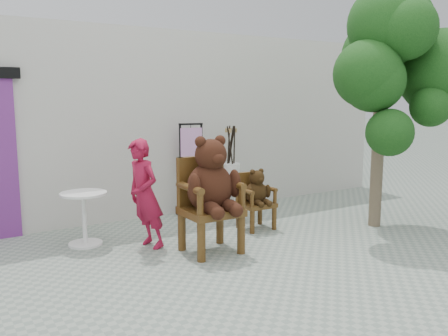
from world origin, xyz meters
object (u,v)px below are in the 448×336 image
Objects in this scene: display_stand at (191,180)px; stool_bucket at (231,173)px; chair_big at (210,187)px; tree at (399,56)px; chair_small at (256,194)px; cafe_table at (84,212)px; person at (145,194)px.

display_stand is 1.04× the size of stool_bucket.
tree reaches higher than chair_big.
chair_big is 1.01× the size of stool_bucket.
cafe_table is at bearing 167.36° from chair_small.
chair_big is 1.91m from display_stand.
stool_bucket is at bearing 122.97° from tree.
chair_big reaches higher than person.
cafe_table is 0.20× the size of tree.
display_stand reaches higher than chair_small.
stool_bucket is (0.30, 1.14, 0.12)m from chair_small.
chair_big is 3.31m from tree.
cafe_table is at bearing 139.13° from chair_big.
chair_big is 0.97× the size of display_stand.
tree is at bearing -31.28° from chair_small.
chair_big is 1.73m from cafe_table.
stool_bucket is (0.73, -0.06, 0.06)m from display_stand.
chair_big is at bearing -152.65° from chair_small.
stool_bucket is at bearing 50.70° from chair_big.
stool_bucket is at bearing 75.30° from chair_small.
person is (-1.74, -0.03, 0.18)m from chair_small.
stool_bucket is 3.20m from tree.
chair_small is at bearing -60.42° from display_stand.
stool_bucket is (2.67, 0.61, 0.20)m from cafe_table.
tree is (4.09, -1.57, 2.06)m from cafe_table.
person is 2.35m from stool_bucket.
chair_big is 2.08× the size of cafe_table.
tree is (1.42, -2.18, 1.86)m from stool_bucket.
tree reaches higher than cafe_table.
person reaches higher than cafe_table.
tree reaches higher than display_stand.
stool_bucket is at bearing 4.81° from display_stand.
display_stand is 0.74m from stool_bucket.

